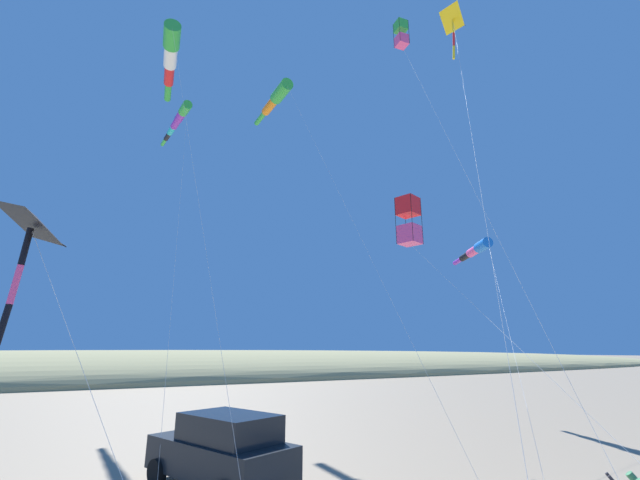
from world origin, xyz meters
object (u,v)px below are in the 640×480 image
object	(u,v)px
kite_windsock_long_streamer_right	(177,121)
kite_windsock_white_trailing	(475,250)
parked_car	(222,449)
kite_delta_long_streamer_left	(34,226)
kite_delta_yellow_midlevel	(454,20)
kite_windsock_red_high_left	(171,55)
kite_box_rainbow_low_near	(409,221)
kite_windsock_orange_high_right	(275,99)
kite_box_teal_far_right	(401,34)

from	to	relation	value
kite_windsock_long_streamer_right	kite_windsock_white_trailing	size ratio (longest dim) A/B	1.73
parked_car	kite_delta_long_streamer_left	world-z (taller)	kite_delta_long_streamer_left
kite_delta_yellow_midlevel	kite_windsock_red_high_left	xyz separation A→B (m)	(-8.70, -12.22, -0.44)
kite_delta_long_streamer_left	kite_box_rainbow_low_near	world-z (taller)	kite_box_rainbow_low_near
kite_windsock_orange_high_right	kite_windsock_red_high_left	bearing A→B (deg)	-69.70
kite_box_rainbow_low_near	kite_windsock_long_streamer_right	bearing A→B (deg)	-147.18
parked_car	kite_windsock_long_streamer_right	distance (m)	23.82
parked_car	kite_windsock_long_streamer_right	xyz separation A→B (m)	(-15.51, -0.22, 18.08)
kite_box_teal_far_right	kite_windsock_orange_high_right	xyz separation A→B (m)	(-8.95, -3.70, 0.19)
parked_car	kite_delta_yellow_midlevel	world-z (taller)	kite_delta_yellow_midlevel
kite_delta_yellow_midlevel	kite_delta_long_streamer_left	size ratio (longest dim) A/B	3.07
parked_car	kite_box_teal_far_right	bearing A→B (deg)	104.91
kite_box_teal_far_right	kite_delta_long_streamer_left	xyz separation A→B (m)	(4.04, -13.94, -13.91)
kite_windsock_long_streamer_right	kite_box_rainbow_low_near	size ratio (longest dim) A/B	1.86
kite_box_rainbow_low_near	kite_delta_long_streamer_left	bearing A→B (deg)	-75.01
kite_delta_long_streamer_left	kite_windsock_red_high_left	distance (m)	16.91
parked_car	kite_box_rainbow_low_near	world-z (taller)	kite_box_rainbow_low_near
kite_delta_yellow_midlevel	kite_box_teal_far_right	xyz separation A→B (m)	(-2.40, -1.36, 0.46)
kite_delta_yellow_midlevel	kite_box_teal_far_right	world-z (taller)	kite_box_teal_far_right
parked_car	kite_windsock_red_high_left	world-z (taller)	kite_windsock_red_high_left
kite_windsock_long_streamer_right	kite_box_rainbow_low_near	distance (m)	18.91
kite_windsock_long_streamer_right	kite_windsock_red_high_left	distance (m)	6.91
parked_car	kite_windsock_white_trailing	world-z (taller)	kite_windsock_white_trailing
kite_box_rainbow_low_near	kite_windsock_white_trailing	xyz separation A→B (m)	(-2.37, 6.83, -0.10)
kite_windsock_long_streamer_right	kite_windsock_orange_high_right	distance (m)	7.12
kite_delta_yellow_midlevel	kite_windsock_long_streamer_right	bearing A→B (deg)	-145.13
kite_windsock_long_streamer_right	kite_windsock_red_high_left	bearing A→B (deg)	-12.06
kite_delta_yellow_midlevel	kite_windsock_red_high_left	size ratio (longest dim) A/B	1.01
kite_windsock_long_streamer_right	kite_delta_yellow_midlevel	xyz separation A→B (m)	(15.46, 10.77, 0.44)
kite_windsock_white_trailing	parked_car	bearing A→B (deg)	-74.24
kite_windsock_red_high_left	kite_delta_long_streamer_left	bearing A→B (deg)	-16.63
kite_windsock_orange_high_right	kite_windsock_red_high_left	xyz separation A→B (m)	(2.65, -7.15, -1.09)
kite_delta_yellow_midlevel	kite_box_teal_far_right	size ratio (longest dim) A/B	0.96
kite_windsock_red_high_left	kite_delta_yellow_midlevel	bearing A→B (deg)	54.54
parked_car	kite_windsock_red_high_left	size ratio (longest dim) A/B	0.24
parked_car	kite_delta_yellow_midlevel	size ratio (longest dim) A/B	0.23
kite_delta_yellow_midlevel	kite_delta_long_streamer_left	distance (m)	20.44
kite_windsock_orange_high_right	kite_windsock_red_high_left	size ratio (longest dim) A/B	1.05
kite_delta_yellow_midlevel	kite_box_rainbow_low_near	bearing A→B (deg)	-133.24
kite_delta_yellow_midlevel	kite_windsock_white_trailing	bearing A→B (deg)	131.78
kite_windsock_long_streamer_right	kite_windsock_red_high_left	xyz separation A→B (m)	(6.76, -1.44, 0.00)
kite_box_rainbow_low_near	kite_windsock_red_high_left	distance (m)	15.74
kite_box_teal_far_right	kite_box_rainbow_low_near	size ratio (longest dim) A/B	1.93
kite_delta_long_streamer_left	kite_windsock_white_trailing	xyz separation A→B (m)	(-5.92, 20.10, 3.01)
kite_windsock_long_streamer_right	kite_box_teal_far_right	world-z (taller)	kite_box_teal_far_right
kite_delta_long_streamer_left	kite_box_teal_far_right	bearing A→B (deg)	106.15
kite_windsock_red_high_left	kite_windsock_orange_high_right	bearing A→B (deg)	110.30
kite_windsock_orange_high_right	kite_windsock_long_streamer_right	bearing A→B (deg)	-125.79
parked_car	kite_box_rainbow_low_near	xyz separation A→B (m)	(-1.96, 8.52, 8.19)
kite_delta_yellow_midlevel	kite_box_rainbow_low_near	world-z (taller)	kite_delta_yellow_midlevel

